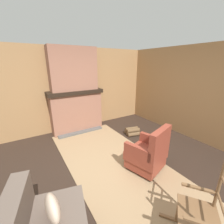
{
  "coord_description": "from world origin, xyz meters",
  "views": [
    {
      "loc": [
        1.99,
        -1.42,
        2.05
      ],
      "look_at": [
        -1.01,
        0.46,
        0.9
      ],
      "focal_mm": 24.0,
      "sensor_mm": 36.0,
      "label": 1
    }
  ],
  "objects_px": {
    "armchair": "(148,154)",
    "storage_case": "(86,87)",
    "rocking_chair": "(202,221)",
    "firewood_stack": "(132,131)",
    "oil_lamp_vase": "(57,89)"
  },
  "relations": [
    {
      "from": "armchair",
      "to": "storage_case",
      "type": "height_order",
      "value": "storage_case"
    },
    {
      "from": "firewood_stack",
      "to": "oil_lamp_vase",
      "type": "bearing_deg",
      "value": -124.9
    },
    {
      "from": "armchair",
      "to": "rocking_chair",
      "type": "bearing_deg",
      "value": 142.95
    },
    {
      "from": "rocking_chair",
      "to": "storage_case",
      "type": "bearing_deg",
      "value": -40.45
    },
    {
      "from": "oil_lamp_vase",
      "to": "storage_case",
      "type": "distance_m",
      "value": 0.87
    },
    {
      "from": "rocking_chair",
      "to": "storage_case",
      "type": "distance_m",
      "value": 4.05
    },
    {
      "from": "rocking_chair",
      "to": "firewood_stack",
      "type": "distance_m",
      "value": 2.97
    },
    {
      "from": "oil_lamp_vase",
      "to": "storage_case",
      "type": "relative_size",
      "value": 1.01
    },
    {
      "from": "firewood_stack",
      "to": "storage_case",
      "type": "bearing_deg",
      "value": -143.68
    },
    {
      "from": "oil_lamp_vase",
      "to": "storage_case",
      "type": "height_order",
      "value": "oil_lamp_vase"
    },
    {
      "from": "armchair",
      "to": "firewood_stack",
      "type": "xyz_separation_m",
      "value": [
        -1.38,
        0.75,
        -0.25
      ]
    },
    {
      "from": "firewood_stack",
      "to": "storage_case",
      "type": "relative_size",
      "value": 1.96
    },
    {
      "from": "firewood_stack",
      "to": "storage_case",
      "type": "xyz_separation_m",
      "value": [
        -1.25,
        -0.92,
        1.27
      ]
    },
    {
      "from": "rocking_chair",
      "to": "firewood_stack",
      "type": "relative_size",
      "value": 2.61
    },
    {
      "from": "firewood_stack",
      "to": "storage_case",
      "type": "height_order",
      "value": "storage_case"
    }
  ]
}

